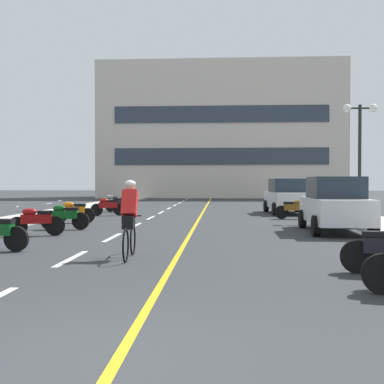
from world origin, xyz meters
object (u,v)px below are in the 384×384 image
Objects in this scene: motorcycle_6 at (294,208)px; cyclist_rider at (129,217)px; street_lamp_mid at (360,134)px; motorcycle_7 at (108,206)px; motorcycle_4 at (64,216)px; motorcycle_5 at (73,211)px; parked_car_mid at (287,196)px; motorcycle_8 at (119,203)px; parked_car_near at (335,204)px; motorcycle_3 at (36,221)px.

cyclist_rider is (-5.25, -11.43, 0.41)m from motorcycle_6.
motorcycle_7 is at bearing 169.38° from street_lamp_mid.
motorcycle_5 is at bearing 100.79° from motorcycle_4.
parked_car_mid is 11.36m from motorcycle_5.
motorcycle_4 is 9.97m from motorcycle_8.
street_lamp_mid reaches higher than cyclist_rider.
cyclist_rider is (3.62, -16.09, 0.41)m from motorcycle_8.
motorcycle_4 and motorcycle_6 have the same top height.
parked_car_near is at bearing -113.59° from street_lamp_mid.
motorcycle_6 is 12.58m from cyclist_rider.
motorcycle_3 is at bearing -140.61° from motorcycle_6.
street_lamp_mid is 2.87× the size of motorcycle_5.
parked_car_mid is 2.62× the size of motorcycle_8.
parked_car_mid is 16.19m from cyclist_rider.
cyclist_rider reaches higher than motorcycle_4.
motorcycle_4 is 1.03× the size of motorcycle_7.
motorcycle_4 is (-9.16, 0.23, -0.44)m from parked_car_near.
parked_car_near is 2.58× the size of motorcycle_8.
motorcycle_3 is at bearing -90.16° from motorcycle_8.
motorcycle_6 is at bearing 31.46° from motorcycle_4.
motorcycle_3 and motorcycle_4 have the same top height.
parked_car_mid is 14.38m from motorcycle_3.
motorcycle_6 is 0.96× the size of cyclist_rider.
parked_car_near is 2.39× the size of cyclist_rider.
parked_car_mid is at bearing 120.47° from street_lamp_mid.
motorcycle_7 is 13.58m from cyclist_rider.
parked_car_near reaches higher than motorcycle_5.
cyclist_rider reaches higher than motorcycle_6.
motorcycle_3 is 11.97m from motorcycle_8.
street_lamp_mid is at bearing 23.02° from motorcycle_4.
motorcycle_6 is 1.03× the size of motorcycle_7.
motorcycle_4 is 10.16m from motorcycle_6.
cyclist_rider reaches higher than motorcycle_5.
street_lamp_mid is 2.98× the size of motorcycle_8.
street_lamp_mid is 2.86× the size of motorcycle_6.
parked_car_near is 2.55× the size of motorcycle_3.
street_lamp_mid is at bearing -59.53° from parked_car_mid.
cyclist_rider is (3.42, -6.12, 0.41)m from motorcycle_4.
motorcycle_5 is 9.68m from cyclist_rider.
street_lamp_mid reaches higher than motorcycle_7.
parked_car_mid is at bearing 50.85° from motorcycle_3.
street_lamp_mid is 1.15× the size of parked_car_near.
street_lamp_mid is 2.87× the size of motorcycle_4.
motorcycle_5 is 0.96× the size of cyclist_rider.
motorcycle_3 is at bearing -96.70° from motorcycle_4.
motorcycle_3 is (-9.07, -11.14, -0.44)m from parked_car_mid.
parked_car_near is at bearing -1.47° from motorcycle_4.
motorcycle_3 is 4.73m from motorcycle_5.
motorcycle_6 is at bearing -10.81° from motorcycle_7.
motorcycle_8 is (-9.36, 10.20, -0.44)m from parked_car_near.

